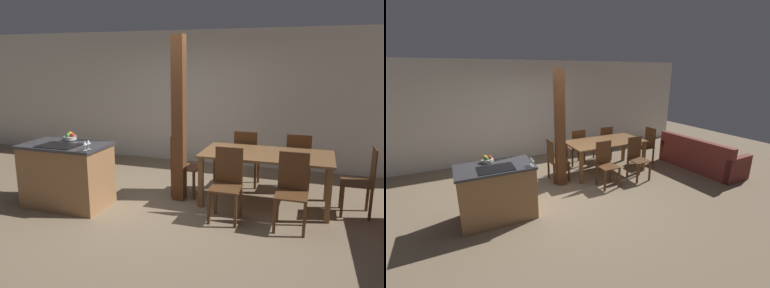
{
  "view_description": "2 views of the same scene",
  "coord_description": "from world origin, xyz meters",
  "views": [
    {
      "loc": [
        2.24,
        -4.68,
        2.1
      ],
      "look_at": [
        0.6,
        0.2,
        0.95
      ],
      "focal_mm": 35.0,
      "sensor_mm": 36.0,
      "label": 1
    },
    {
      "loc": [
        -1.72,
        -4.38,
        2.42
      ],
      "look_at": [
        0.6,
        0.2,
        0.95
      ],
      "focal_mm": 24.0,
      "sensor_mm": 36.0,
      "label": 2
    }
  ],
  "objects": [
    {
      "name": "ground_plane",
      "position": [
        0.0,
        0.0,
        0.0
      ],
      "size": [
        16.0,
        16.0,
        0.0
      ],
      "primitive_type": "plane",
      "color": "#847056"
    },
    {
      "name": "wall_back",
      "position": [
        0.0,
        2.67,
        1.35
      ],
      "size": [
        11.2,
        0.08,
        2.7
      ],
      "color": "silver",
      "rests_on": "ground_plane"
    },
    {
      "name": "kitchen_island",
      "position": [
        -1.17,
        -0.29,
        0.47
      ],
      "size": [
        1.23,
        0.74,
        0.94
      ],
      "color": "#9E7047",
      "rests_on": "ground_plane"
    },
    {
      "name": "fruit_bowl",
      "position": [
        -1.25,
        -0.05,
        0.98
      ],
      "size": [
        0.2,
        0.2,
        0.11
      ],
      "color": "silver",
      "rests_on": "kitchen_island"
    },
    {
      "name": "wine_glass_near",
      "position": [
        -0.62,
        -0.59,
        1.04
      ],
      "size": [
        0.06,
        0.06,
        0.13
      ],
      "color": "silver",
      "rests_on": "kitchen_island"
    },
    {
      "name": "wine_glass_middle",
      "position": [
        -0.62,
        -0.51,
        1.04
      ],
      "size": [
        0.06,
        0.06,
        0.13
      ],
      "color": "silver",
      "rests_on": "kitchen_island"
    },
    {
      "name": "dining_table",
      "position": [
        1.59,
        0.69,
        0.68
      ],
      "size": [
        1.88,
        0.96,
        0.78
      ],
      "color": "brown",
      "rests_on": "ground_plane"
    },
    {
      "name": "dining_chair_near_left",
      "position": [
        1.17,
        -0.02,
        0.5
      ],
      "size": [
        0.4,
        0.4,
        0.97
      ],
      "color": "brown",
      "rests_on": "ground_plane"
    },
    {
      "name": "dining_chair_near_right",
      "position": [
        2.01,
        -0.02,
        0.5
      ],
      "size": [
        0.4,
        0.4,
        0.97
      ],
      "color": "brown",
      "rests_on": "ground_plane"
    },
    {
      "name": "dining_chair_far_left",
      "position": [
        1.17,
        1.39,
        0.5
      ],
      "size": [
        0.4,
        0.4,
        0.97
      ],
      "rotation": [
        0.0,
        0.0,
        3.14
      ],
      "color": "brown",
      "rests_on": "ground_plane"
    },
    {
      "name": "dining_chair_far_right",
      "position": [
        2.01,
        1.39,
        0.5
      ],
      "size": [
        0.4,
        0.4,
        0.97
      ],
      "rotation": [
        0.0,
        0.0,
        3.14
      ],
      "color": "brown",
      "rests_on": "ground_plane"
    },
    {
      "name": "dining_chair_head_end",
      "position": [
        0.27,
        0.69,
        0.5
      ],
      "size": [
        0.4,
        0.4,
        0.97
      ],
      "rotation": [
        0.0,
        0.0,
        1.57
      ],
      "color": "brown",
      "rests_on": "ground_plane"
    },
    {
      "name": "dining_chair_foot_end",
      "position": [
        2.9,
        0.69,
        0.5
      ],
      "size": [
        0.4,
        0.4,
        0.97
      ],
      "rotation": [
        0.0,
        0.0,
        -1.57
      ],
      "color": "brown",
      "rests_on": "ground_plane"
    },
    {
      "name": "timber_post",
      "position": [
        0.31,
        0.46,
        1.23
      ],
      "size": [
        0.18,
        0.18,
        2.47
      ],
      "color": "brown",
      "rests_on": "ground_plane"
    }
  ]
}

